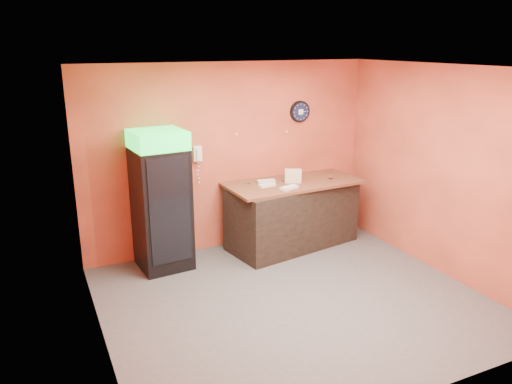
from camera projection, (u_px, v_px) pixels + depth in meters
floor at (293, 300)px, 6.17m from camera, size 4.50×4.50×0.00m
back_wall at (230, 157)px, 7.50m from camera, size 4.50×0.02×2.80m
left_wall at (94, 220)px, 4.86m from camera, size 0.02×4.00×2.80m
right_wall at (442, 172)px, 6.67m from camera, size 0.02×4.00×2.80m
ceiling at (299, 68)px, 5.36m from camera, size 4.50×4.00×0.02m
beverage_cooler at (162, 203)px, 6.81m from camera, size 0.73×0.74×1.95m
prep_counter at (292, 215)px, 7.72m from camera, size 2.10×1.20×0.99m
wall_clock at (300, 112)px, 7.77m from camera, size 0.33×0.06×0.33m
wall_phone at (197, 154)px, 7.21m from camera, size 0.12×0.11×0.22m
butcher_paper at (293, 183)px, 7.57m from camera, size 2.10×1.07×0.04m
sub_roll_stack at (293, 176)px, 7.48m from camera, size 0.26×0.18×0.21m
wrapped_sandwich_left at (267, 185)px, 7.31m from camera, size 0.26×0.13×0.04m
wrapped_sandwich_mid at (289, 188)px, 7.18m from camera, size 0.30×0.18×0.04m
wrapped_sandwich_right at (266, 181)px, 7.52m from camera, size 0.28×0.15×0.04m
kitchen_tool at (290, 178)px, 7.66m from camera, size 0.06×0.06×0.06m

